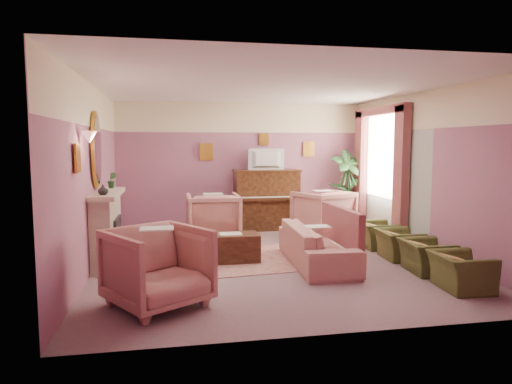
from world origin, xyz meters
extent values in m
cube|color=gray|center=(0.00, 0.00, 0.00)|extent=(5.50, 6.00, 0.01)
cube|color=white|center=(0.00, 0.00, 2.80)|extent=(5.50, 6.00, 0.01)
cube|color=#8B5980|center=(0.00, 3.00, 1.40)|extent=(5.50, 0.02, 2.80)
cube|color=#8B5980|center=(0.00, -3.00, 1.40)|extent=(5.50, 0.02, 2.80)
cube|color=#8B5980|center=(-2.75, 0.00, 1.40)|extent=(0.02, 6.00, 2.80)
cube|color=#8B5980|center=(2.75, 0.00, 1.40)|extent=(0.02, 6.00, 2.80)
cube|color=#FFEFC2|center=(0.00, 2.99, 2.47)|extent=(5.50, 0.01, 0.65)
cube|color=#AAB2A4|center=(2.73, 1.30, 1.07)|extent=(0.01, 3.00, 2.15)
cube|color=tan|center=(-2.59, 0.20, 0.55)|extent=(0.30, 1.40, 1.10)
cube|color=black|center=(-2.49, 0.20, 0.40)|extent=(0.18, 0.72, 0.68)
cube|color=orange|center=(-2.45, 0.20, 0.22)|extent=(0.06, 0.54, 0.10)
cube|color=tan|center=(-2.56, 0.20, 1.12)|extent=(0.40, 1.55, 0.07)
cube|color=tan|center=(-2.39, 0.20, 0.01)|extent=(0.55, 1.50, 0.02)
ellipsoid|color=#BD8827|center=(-2.70, 0.20, 1.80)|extent=(0.04, 0.72, 1.20)
ellipsoid|color=silver|center=(-2.67, 0.20, 1.80)|extent=(0.01, 0.60, 1.06)
cone|color=#E0948B|center=(-2.62, -0.85, 1.98)|extent=(0.20, 0.20, 0.16)
cube|color=#3F2312|center=(0.50, 2.68, 0.65)|extent=(1.40, 0.60, 1.30)
cube|color=#3F2312|center=(0.50, 2.33, 0.72)|extent=(1.30, 0.12, 0.06)
cube|color=beige|center=(0.50, 2.33, 0.76)|extent=(1.20, 0.08, 0.02)
cube|color=#3F2312|center=(0.50, 2.68, 1.31)|extent=(1.45, 0.65, 0.04)
imported|color=black|center=(0.50, 2.63, 1.60)|extent=(0.80, 0.12, 0.48)
cube|color=#BD8827|center=(-0.80, 2.96, 1.72)|extent=(0.30, 0.03, 0.38)
cube|color=#BD8827|center=(1.55, 2.96, 1.78)|extent=(0.26, 0.03, 0.34)
cube|color=#BD8827|center=(0.50, 2.96, 2.00)|extent=(0.22, 0.03, 0.26)
cube|color=#BD8827|center=(-2.71, -1.20, 1.72)|extent=(0.03, 0.28, 0.36)
cube|color=beige|center=(2.70, 1.55, 1.70)|extent=(0.03, 1.40, 1.80)
cube|color=#8B4548|center=(2.62, 0.63, 1.30)|extent=(0.16, 0.34, 2.60)
cube|color=#8B4548|center=(2.62, 2.47, 1.30)|extent=(0.16, 0.34, 2.60)
cube|color=#8B4548|center=(2.62, 1.55, 2.56)|extent=(0.16, 2.20, 0.16)
imported|color=#245126|center=(-2.55, 0.75, 1.29)|extent=(0.16, 0.16, 0.28)
imported|color=#FFEFC2|center=(-2.55, -0.30, 1.23)|extent=(0.16, 0.16, 0.16)
cube|color=#AB7166|center=(-0.57, 0.03, 0.01)|extent=(2.67, 2.04, 0.01)
cube|color=#3C2013|center=(-0.70, 0.01, 0.23)|extent=(1.00, 0.50, 0.45)
cube|color=beige|center=(-0.65, 0.01, 0.46)|extent=(0.35, 0.28, 0.01)
imported|color=tan|center=(0.67, -0.39, 0.42)|extent=(0.70, 2.10, 0.85)
cube|color=#8B4548|center=(1.07, -0.39, 0.60)|extent=(0.11, 1.59, 0.58)
imported|color=tan|center=(-0.78, 1.67, 0.52)|extent=(1.00, 1.00, 1.04)
imported|color=tan|center=(1.53, 1.82, 0.52)|extent=(1.00, 1.00, 1.04)
imported|color=tan|center=(-1.75, -1.88, 0.52)|extent=(1.00, 1.00, 1.04)
imported|color=#474D22|center=(2.11, -1.96, 0.32)|extent=(0.52, 0.73, 0.64)
imported|color=#474D22|center=(2.11, -1.14, 0.32)|extent=(0.52, 0.73, 0.64)
imported|color=#474D22|center=(2.11, -0.32, 0.32)|extent=(0.52, 0.73, 0.64)
imported|color=#474D22|center=(2.11, 0.50, 0.32)|extent=(0.52, 0.73, 0.64)
cylinder|color=white|center=(2.29, 2.64, 0.35)|extent=(0.52, 0.52, 0.70)
imported|color=#245126|center=(2.29, 2.64, 0.87)|extent=(0.30, 0.30, 0.34)
imported|color=#245126|center=(2.41, 2.54, 0.84)|extent=(0.16, 0.16, 0.28)
cylinder|color=brown|center=(2.31, 2.48, 0.17)|extent=(0.34, 0.34, 0.34)
imported|color=#245126|center=(2.31, 2.48, 1.06)|extent=(0.76, 0.76, 1.44)
camera|label=1|loc=(-1.58, -7.16, 1.89)|focal=32.00mm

